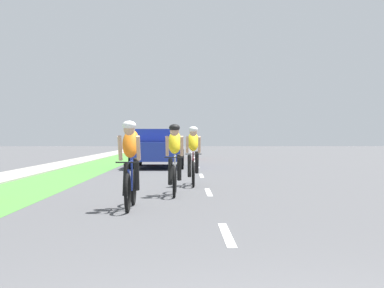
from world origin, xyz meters
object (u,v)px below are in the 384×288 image
Objects in this scene: cyclist_lead at (131,164)px; pickup_blue at (158,148)px; cyclist_distant at (193,155)px; suv_red at (164,143)px; cyclist_trailing at (175,159)px.

pickup_blue is at bearing 90.78° from cyclist_lead.
cyclist_distant is at bearing -81.35° from pickup_blue.
suv_red is (-1.47, 18.67, 0.14)m from cyclist_distant.
cyclist_trailing is 21.14m from suv_red.
pickup_blue reaches higher than cyclist_distant.
suv_red reaches higher than cyclist_lead.
cyclist_distant is 18.73m from suv_red.
cyclist_lead is at bearing -107.83° from cyclist_trailing.
suv_red is (-0.28, 23.44, 0.14)m from cyclist_lead.
cyclist_distant is (0.45, 2.44, 0.00)m from cyclist_trailing.
pickup_blue is (-0.94, 11.54, 0.02)m from cyclist_trailing.
cyclist_lead is 13.87m from pickup_blue.
cyclist_lead is at bearing -104.06° from cyclist_distant.
cyclist_trailing is (0.75, 2.33, 0.00)m from cyclist_lead.
pickup_blue is (-1.38, 9.10, 0.02)m from cyclist_distant.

